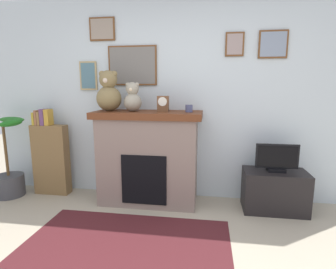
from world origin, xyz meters
The scene contains 11 objects.
back_wall centered at (0.00, 2.00, 1.31)m, with size 5.20×0.15×2.60m.
fireplace centered at (-0.33, 1.68, 0.59)m, with size 1.33×0.58×1.17m.
bookshelf centered at (-1.72, 1.74, 0.52)m, with size 0.48×0.16×1.18m.
potted_plant centered at (-2.26, 1.56, 0.34)m, with size 0.49×0.53×1.10m.
tv_stand centered at (1.21, 1.64, 0.25)m, with size 0.73×0.40×0.49m, color black.
television centered at (1.21, 1.64, 0.64)m, with size 0.48×0.14×0.33m.
area_rug centered at (-0.33, 0.74, 0.00)m, with size 1.96×1.07×0.01m, color #4B1B1F.
candle_jar centered at (0.18, 1.66, 1.22)m, with size 0.09×0.09×0.09m, color #4C517A.
mantel_clock centered at (-0.13, 1.66, 1.27)m, with size 0.13×0.10×0.19m.
teddy_bear_grey centered at (-0.82, 1.66, 1.40)m, with size 0.31×0.31×0.50m.
teddy_bear_cream centered at (-0.51, 1.66, 1.33)m, with size 0.22×0.22×0.35m.
Camera 1 is at (0.41, -1.52, 1.47)m, focal length 28.48 mm.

